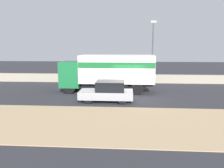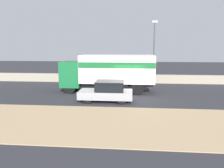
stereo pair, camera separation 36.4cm
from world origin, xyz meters
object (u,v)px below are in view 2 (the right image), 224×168
object	(u,v)px
street_lamp	(154,48)
box_truck	(110,70)
car_hatchback	(107,91)
pedestrian	(73,75)

from	to	relation	value
street_lamp	box_truck	xyz separation A→B (m)	(-4.22, -4.46, -1.89)
street_lamp	box_truck	world-z (taller)	street_lamp
street_lamp	box_truck	bearing A→B (deg)	-133.45
street_lamp	box_truck	distance (m)	6.43
car_hatchback	pedestrian	size ratio (longest dim) A/B	2.40
box_truck	car_hatchback	size ratio (longest dim) A/B	2.07
box_truck	pedestrian	xyz separation A→B (m)	(-4.50, 4.27, -1.11)
street_lamp	box_truck	size ratio (longest dim) A/B	0.81
box_truck	car_hatchback	bearing A→B (deg)	92.30
street_lamp	car_hatchback	size ratio (longest dim) A/B	1.69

